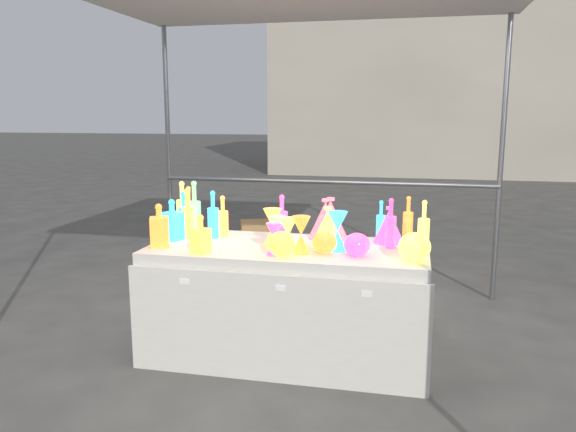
% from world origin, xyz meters
% --- Properties ---
extents(ground, '(80.00, 80.00, 0.00)m').
position_xyz_m(ground, '(0.00, 0.00, 0.00)').
color(ground, '#5D5B56').
rests_on(ground, ground).
extents(display_table, '(1.84, 0.83, 0.75)m').
position_xyz_m(display_table, '(0.00, -0.01, 0.37)').
color(display_table, silver).
rests_on(display_table, ground).
extents(background_building, '(14.00, 6.00, 6.00)m').
position_xyz_m(background_building, '(4.00, 14.00, 3.00)').
color(background_building, '#B9B09A').
rests_on(background_building, ground).
extents(cardboard_box_closed, '(0.65, 0.56, 0.40)m').
position_xyz_m(cardboard_box_closed, '(-0.83, 2.54, 0.20)').
color(cardboard_box_closed, '#B0834F').
rests_on(cardboard_box_closed, ground).
extents(cardboard_box_flat, '(0.82, 0.65, 0.06)m').
position_xyz_m(cardboard_box_flat, '(0.06, 2.40, 0.03)').
color(cardboard_box_flat, '#B0834F').
rests_on(cardboard_box_flat, ground).
extents(bottle_0, '(0.08, 0.08, 0.29)m').
position_xyz_m(bottle_0, '(-0.51, 0.18, 0.90)').
color(bottle_0, red).
rests_on(bottle_0, display_table).
extents(bottle_1, '(0.09, 0.09, 0.30)m').
position_xyz_m(bottle_1, '(-0.83, 0.24, 0.90)').
color(bottle_1, '#188721').
rests_on(bottle_1, display_table).
extents(bottle_2, '(0.07, 0.07, 0.33)m').
position_xyz_m(bottle_2, '(-0.82, 0.34, 0.92)').
color(bottle_2, orange).
rests_on(bottle_2, display_table).
extents(bottle_3, '(0.09, 0.09, 0.31)m').
position_xyz_m(bottle_3, '(-0.08, 0.18, 0.91)').
color(bottle_3, blue).
rests_on(bottle_3, display_table).
extents(bottle_4, '(0.11, 0.11, 0.37)m').
position_xyz_m(bottle_4, '(-0.85, 0.28, 0.94)').
color(bottle_4, '#136A79').
rests_on(bottle_4, display_table).
extents(bottle_5, '(0.09, 0.09, 0.40)m').
position_xyz_m(bottle_5, '(-0.69, 0.13, 0.95)').
color(bottle_5, '#A82195').
rests_on(bottle_5, display_table).
extents(bottle_6, '(0.10, 0.10, 0.35)m').
position_xyz_m(bottle_6, '(-0.73, 0.09, 0.92)').
color(bottle_6, red).
rests_on(bottle_6, display_table).
extents(bottle_7, '(0.10, 0.10, 0.33)m').
position_xyz_m(bottle_7, '(-0.56, 0.14, 0.92)').
color(bottle_7, '#188721').
rests_on(bottle_7, display_table).
extents(decanter_0, '(0.13, 0.13, 0.25)m').
position_xyz_m(decanter_0, '(-0.48, -0.31, 0.87)').
color(decanter_0, red).
rests_on(decanter_0, display_table).
extents(decanter_1, '(0.16, 0.16, 0.28)m').
position_xyz_m(decanter_1, '(-0.81, -0.19, 0.89)').
color(decanter_1, orange).
rests_on(decanter_1, display_table).
extents(decanter_2, '(0.15, 0.15, 0.28)m').
position_xyz_m(decanter_2, '(-0.81, 0.01, 0.89)').
color(decanter_2, '#188721').
rests_on(decanter_2, display_table).
extents(hourglass_0, '(0.14, 0.14, 0.23)m').
position_xyz_m(hourglass_0, '(0.12, -0.17, 0.87)').
color(hourglass_0, orange).
rests_on(hourglass_0, display_table).
extents(hourglass_1, '(0.13, 0.13, 0.20)m').
position_xyz_m(hourglass_1, '(-0.03, -0.25, 0.85)').
color(hourglass_1, blue).
rests_on(hourglass_1, display_table).
extents(hourglass_2, '(0.14, 0.14, 0.22)m').
position_xyz_m(hourglass_2, '(0.04, -0.17, 0.86)').
color(hourglass_2, '#136A79').
rests_on(hourglass_2, display_table).
extents(hourglass_3, '(0.11, 0.11, 0.21)m').
position_xyz_m(hourglass_3, '(-0.05, -0.09, 0.86)').
color(hourglass_3, '#A82195').
rests_on(hourglass_3, display_table).
extents(hourglass_4, '(0.13, 0.13, 0.24)m').
position_xyz_m(hourglass_4, '(-0.11, 0.01, 0.87)').
color(hourglass_4, red).
rests_on(hourglass_4, display_table).
extents(hourglass_5, '(0.13, 0.13, 0.25)m').
position_xyz_m(hourglass_5, '(0.33, -0.06, 0.88)').
color(hourglass_5, '#188721').
rests_on(hourglass_5, display_table).
extents(globe_0, '(0.22, 0.22, 0.14)m').
position_xyz_m(globe_0, '(0.02, -0.27, 0.82)').
color(globe_0, red).
rests_on(globe_0, display_table).
extents(globe_1, '(0.20, 0.20, 0.15)m').
position_xyz_m(globe_1, '(0.81, -0.21, 0.83)').
color(globe_1, '#136A79').
rests_on(globe_1, display_table).
extents(globe_2, '(0.18, 0.18, 0.12)m').
position_xyz_m(globe_2, '(0.26, -0.14, 0.81)').
color(globe_2, orange).
rests_on(globe_2, display_table).
extents(globe_3, '(0.18, 0.18, 0.13)m').
position_xyz_m(globe_3, '(0.47, -0.17, 0.81)').
color(globe_3, blue).
rests_on(globe_3, display_table).
extents(lampshade_0, '(0.31, 0.31, 0.28)m').
position_xyz_m(lampshade_0, '(0.20, 0.28, 0.89)').
color(lampshade_0, '#FDAA35').
rests_on(lampshade_0, display_table).
extents(lampshade_1, '(0.25, 0.25, 0.29)m').
position_xyz_m(lampshade_1, '(0.24, 0.28, 0.89)').
color(lampshade_1, '#FDAA35').
rests_on(lampshade_1, display_table).
extents(lampshade_2, '(0.26, 0.26, 0.24)m').
position_xyz_m(lampshade_2, '(0.64, 0.25, 0.87)').
color(lampshade_2, blue).
rests_on(lampshade_2, display_table).
extents(lampshade_3, '(0.27, 0.27, 0.24)m').
position_xyz_m(lampshade_3, '(0.24, 0.16, 0.87)').
color(lampshade_3, '#136A79').
rests_on(lampshade_3, display_table).
extents(bottle_8, '(0.08, 0.08, 0.28)m').
position_xyz_m(bottle_8, '(0.58, 0.28, 0.89)').
color(bottle_8, '#188721').
rests_on(bottle_8, display_table).
extents(bottle_9, '(0.07, 0.07, 0.30)m').
position_xyz_m(bottle_9, '(0.76, 0.35, 0.90)').
color(bottle_9, orange).
rests_on(bottle_9, display_table).
extents(bottle_10, '(0.08, 0.08, 0.32)m').
position_xyz_m(bottle_10, '(0.65, 0.10, 0.91)').
color(bottle_10, blue).
rests_on(bottle_10, display_table).
extents(bottle_11, '(0.09, 0.09, 0.33)m').
position_xyz_m(bottle_11, '(0.86, 0.05, 0.91)').
color(bottle_11, '#136A79').
rests_on(bottle_11, display_table).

